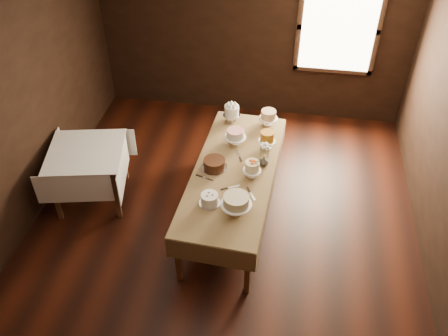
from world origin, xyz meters
The scene contains 22 objects.
floor centered at (0.00, 0.00, 0.00)m, with size 5.00×6.00×0.01m, color black.
ceiling centered at (0.00, 0.00, 2.80)m, with size 5.00×6.00×0.01m, color beige.
wall_back centered at (0.00, 3.00, 1.40)m, with size 5.00×0.02×2.80m, color black.
wall_left centered at (-2.50, 0.00, 1.40)m, with size 0.02×6.00×2.80m, color black.
window centered at (1.30, 2.94, 1.60)m, with size 1.10×0.05×1.30m, color #FFEABF.
display_table centered at (0.10, 0.38, 0.73)m, with size 1.12×2.58×0.78m.
side_table centered at (-1.87, 0.39, 0.72)m, with size 1.15×1.15×0.82m.
cake_meringue centered at (-0.10, 1.45, 0.90)m, with size 0.24×0.24×0.26m.
cake_speckled centered at (0.42, 1.45, 0.89)m, with size 0.28×0.28×0.23m.
cake_lattice centered at (0.03, 0.93, 0.88)m, with size 0.33×0.33×0.22m.
cake_caramel centered at (0.45, 0.89, 0.90)m, with size 0.24×0.24×0.27m.
cake_chocolate centered at (-0.15, 0.38, 0.84)m, with size 0.33×0.33×0.13m.
cake_flowers centered at (0.33, 0.30, 0.89)m, with size 0.25×0.25×0.24m.
cake_swirl centered at (-0.09, -0.25, 0.84)m, with size 0.28×0.28×0.13m.
cake_cream centered at (0.23, -0.35, 0.90)m, with size 0.40×0.40×0.25m.
cake_server_a centered at (0.14, 0.07, 0.79)m, with size 0.24×0.03×0.01m, color silver.
cake_server_b centered at (0.38, -0.06, 0.79)m, with size 0.24×0.03×0.01m, color silver.
cake_server_c centered at (0.10, 0.71, 0.79)m, with size 0.24×0.03×0.01m, color silver.
cake_server_d centered at (0.38, 0.62, 0.79)m, with size 0.24×0.03×0.01m, color silver.
cake_server_e centered at (-0.19, 0.16, 0.79)m, with size 0.24×0.03×0.01m, color silver.
flower_vase centered at (0.45, 0.54, 0.84)m, with size 0.12×0.12×0.12m, color #2D2823.
flower_bouquet centered at (0.45, 0.54, 1.03)m, with size 0.14×0.14×0.20m, color white, non-canonical shape.
Camera 1 is at (0.72, -4.12, 4.62)m, focal length 38.17 mm.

